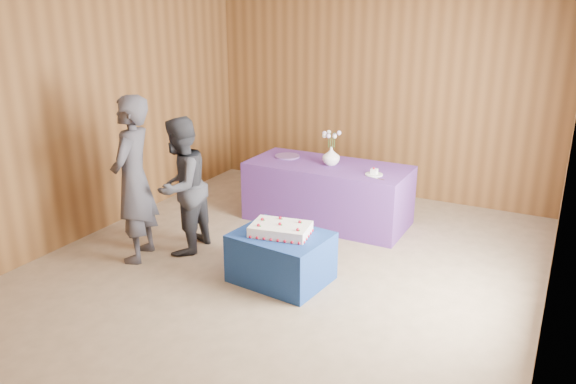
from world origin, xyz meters
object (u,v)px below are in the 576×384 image
Objects in this scene: vase at (331,156)px; guest_right at (181,186)px; serving_table at (328,193)px; sheet_cake at (281,229)px; cake_table at (281,257)px; guest_left at (133,180)px.

guest_right is at bearing -125.14° from vase.
sheet_cake is at bearing -81.84° from serving_table.
cake_table is 1.76m from guest_left.
sheet_cake is 1.32m from guest_right.
sheet_cake is (0.23, -1.69, 0.18)m from serving_table.
vase is (-0.20, 1.69, 0.31)m from sheet_cake.
guest_right is at bearing -124.01° from serving_table.
guest_right reaches higher than sheet_cake.
cake_table is 1.71m from serving_table.
cake_table is at bearing -83.23° from vase.
serving_table is (-0.23, 1.69, 0.12)m from cake_table.
vase is at bearing 9.81° from serving_table.
cake_table is at bearing -81.69° from serving_table.
guest_right is at bearing 119.91° from guest_left.
sheet_cake is 1.73m from vase.
guest_left is (-1.62, -0.24, 0.34)m from sheet_cake.
serving_table is 3.10× the size of sheet_cake.
guest_right is (-1.07, -1.56, 0.38)m from serving_table.
guest_left reaches higher than guest_right.
serving_table reaches higher than sheet_cake.
cake_table is 0.45× the size of serving_table.
guest_left is at bearing -47.22° from guest_right.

